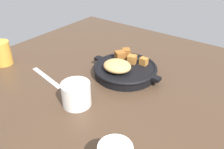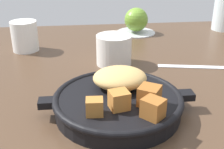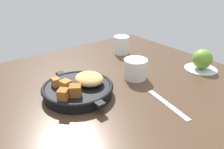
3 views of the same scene
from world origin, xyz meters
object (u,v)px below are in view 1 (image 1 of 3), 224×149
(butter_knife, at_px, (46,77))
(ceramic_mug_white, at_px, (76,94))
(cast_iron_skillet, at_px, (124,69))
(juice_glass_amber, at_px, (2,53))

(butter_knife, bearing_deg, ceramic_mug_white, 177.83)
(butter_knife, xyz_separation_m, ceramic_mug_white, (-0.19, 0.04, 0.03))
(cast_iron_skillet, relative_size, butter_knife, 1.52)
(ceramic_mug_white, height_order, juice_glass_amber, juice_glass_amber)
(cast_iron_skillet, distance_m, juice_glass_amber, 0.46)
(butter_knife, height_order, ceramic_mug_white, ceramic_mug_white)
(butter_knife, distance_m, juice_glass_amber, 0.21)
(cast_iron_skillet, relative_size, juice_glass_amber, 2.96)
(ceramic_mug_white, relative_size, juice_glass_amber, 0.94)
(cast_iron_skillet, distance_m, butter_knife, 0.27)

